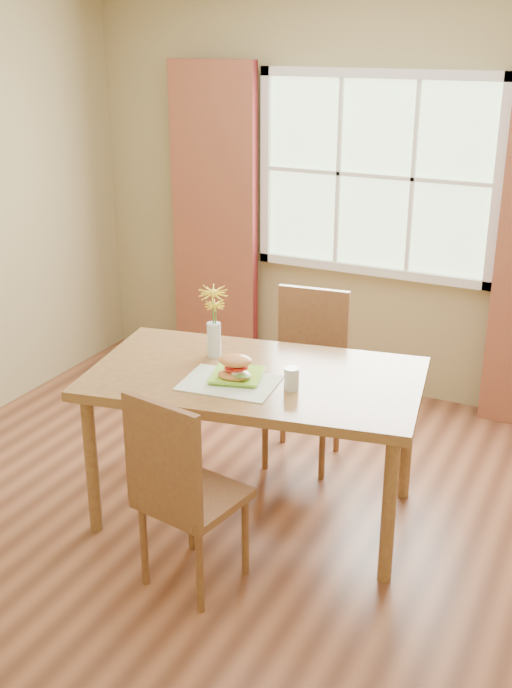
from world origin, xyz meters
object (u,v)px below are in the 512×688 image
object	(u,v)px
chair_near	(181,486)
chair_far	(307,368)
croissant_sandwich	(235,367)
water_glass	(291,379)
flower_vase	(214,316)
dining_table	(255,389)

from	to	relation	value
chair_near	chair_far	distance (m)	1.41
croissant_sandwich	water_glass	world-z (taller)	croissant_sandwich
flower_vase	dining_table	bearing A→B (deg)	-21.17
dining_table	chair_near	distance (m)	0.73
croissant_sandwich	dining_table	bearing A→B (deg)	61.79
chair_near	flower_vase	size ratio (longest dim) A/B	2.60
chair_near	croissant_sandwich	world-z (taller)	chair_near
chair_far	water_glass	world-z (taller)	chair_far
chair_far	water_glass	size ratio (longest dim) A/B	9.26
croissant_sandwich	flower_vase	world-z (taller)	flower_vase
water_glass	chair_near	bearing A→B (deg)	-112.11
chair_far	croissant_sandwich	size ratio (longest dim) A/B	5.27
chair_far	croissant_sandwich	world-z (taller)	chair_far
water_glass	croissant_sandwich	bearing A→B (deg)	-169.82
flower_vase	chair_far	bearing A→B (deg)	64.62
chair_far	flower_vase	bearing A→B (deg)	-121.98
flower_vase	chair_near	bearing A→B (deg)	-71.24
dining_table	flower_vase	xyz separation A→B (m)	(-0.29, 0.11, 0.31)
chair_near	flower_vase	world-z (taller)	flower_vase
chair_near	flower_vase	bearing A→B (deg)	118.62
dining_table	croissant_sandwich	world-z (taller)	croissant_sandwich
chair_far	flower_vase	size ratio (longest dim) A/B	2.68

